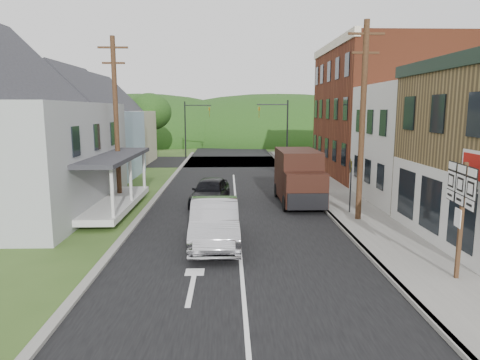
{
  "coord_description": "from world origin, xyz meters",
  "views": [
    {
      "loc": [
        -0.41,
        -15.63,
        5.16
      ],
      "look_at": [
        0.08,
        2.25,
        2.2
      ],
      "focal_mm": 32.0,
      "sensor_mm": 36.0,
      "label": 1
    }
  ],
  "objects": [
    {
      "name": "ground",
      "position": [
        0.0,
        0.0,
        0.0
      ],
      "size": [
        120.0,
        120.0,
        0.0
      ],
      "primitive_type": "plane",
      "color": "#2D4719",
      "rests_on": "ground"
    },
    {
      "name": "road",
      "position": [
        0.0,
        10.0,
        0.0
      ],
      "size": [
        9.0,
        90.0,
        0.02
      ],
      "primitive_type": "cube",
      "color": "black",
      "rests_on": "ground"
    },
    {
      "name": "cross_road",
      "position": [
        0.0,
        27.0,
        0.0
      ],
      "size": [
        60.0,
        9.0,
        0.02
      ],
      "primitive_type": "cube",
      "color": "black",
      "rests_on": "ground"
    },
    {
      "name": "sidewalk_right",
      "position": [
        5.9,
        8.0,
        0.07
      ],
      "size": [
        2.8,
        55.0,
        0.15
      ],
      "primitive_type": "cube",
      "color": "slate",
      "rests_on": "ground"
    },
    {
      "name": "curb_right",
      "position": [
        4.55,
        8.0,
        0.07
      ],
      "size": [
        0.2,
        55.0,
        0.15
      ],
      "primitive_type": "cube",
      "color": "slate",
      "rests_on": "ground"
    },
    {
      "name": "curb_left",
      "position": [
        -4.65,
        8.0,
        0.06
      ],
      "size": [
        0.3,
        55.0,
        0.12
      ],
      "primitive_type": "cube",
      "color": "slate",
      "rests_on": "ground"
    },
    {
      "name": "storefront_white",
      "position": [
        11.3,
        7.5,
        3.25
      ],
      "size": [
        8.0,
        7.0,
        6.5
      ],
      "primitive_type": "cube",
      "color": "silver",
      "rests_on": "ground"
    },
    {
      "name": "storefront_red",
      "position": [
        11.3,
        17.0,
        5.0
      ],
      "size": [
        8.0,
        12.0,
        10.0
      ],
      "primitive_type": "cube",
      "color": "maroon",
      "rests_on": "ground"
    },
    {
      "name": "house_blue",
      "position": [
        -11.0,
        17.0,
        3.69
      ],
      "size": [
        7.14,
        8.16,
        7.28
      ],
      "color": "#9CBDD5",
      "rests_on": "ground"
    },
    {
      "name": "house_cream",
      "position": [
        -11.5,
        26.0,
        3.69
      ],
      "size": [
        7.14,
        8.16,
        7.28
      ],
      "color": "#B8B38F",
      "rests_on": "ground"
    },
    {
      "name": "utility_pole_right",
      "position": [
        5.6,
        3.5,
        4.66
      ],
      "size": [
        1.6,
        0.26,
        9.0
      ],
      "color": "#472D19",
      "rests_on": "ground"
    },
    {
      "name": "utility_pole_left",
      "position": [
        -6.5,
        8.0,
        4.66
      ],
      "size": [
        1.6,
        0.26,
        9.0
      ],
      "color": "#472D19",
      "rests_on": "ground"
    },
    {
      "name": "traffic_signal_right",
      "position": [
        4.3,
        23.5,
        3.76
      ],
      "size": [
        2.87,
        0.2,
        6.0
      ],
      "color": "black",
      "rests_on": "ground"
    },
    {
      "name": "traffic_signal_left",
      "position": [
        -4.3,
        30.5,
        3.76
      ],
      "size": [
        2.87,
        0.2,
        6.0
      ],
      "color": "black",
      "rests_on": "ground"
    },
    {
      "name": "tree_left_d",
      "position": [
        -9.0,
        32.0,
        4.88
      ],
      "size": [
        4.8,
        4.8,
        6.94
      ],
      "color": "#382616",
      "rests_on": "ground"
    },
    {
      "name": "forested_ridge",
      "position": [
        0.0,
        55.0,
        0.0
      ],
      "size": [
        90.0,
        30.0,
        16.0
      ],
      "primitive_type": "ellipsoid",
      "color": "#173710",
      "rests_on": "ground"
    },
    {
      "name": "silver_sedan",
      "position": [
        -0.95,
        0.33,
        0.85
      ],
      "size": [
        1.95,
        5.22,
        1.71
      ],
      "primitive_type": "imported",
      "rotation": [
        0.0,
        0.0,
        0.03
      ],
      "color": "#B9B8BD",
      "rests_on": "ground"
    },
    {
      "name": "dark_sedan",
      "position": [
        -1.4,
        7.18,
        0.75
      ],
      "size": [
        2.36,
        4.59,
        1.5
      ],
      "primitive_type": "imported",
      "rotation": [
        0.0,
        0.0,
        -0.14
      ],
      "color": "black",
      "rests_on": "ground"
    },
    {
      "name": "delivery_van",
      "position": [
        3.46,
        7.45,
        1.49
      ],
      "size": [
        2.22,
        5.28,
        2.94
      ],
      "rotation": [
        0.0,
        0.0,
        0.01
      ],
      "color": "black",
      "rests_on": "ground"
    },
    {
      "name": "route_sign_cluster",
      "position": [
        6.39,
        -3.59,
        2.42
      ],
      "size": [
        0.33,
        2.0,
        3.51
      ],
      "rotation": [
        0.0,
        0.0,
        -0.13
      ],
      "color": "#472D19",
      "rests_on": "sidewalk_right"
    },
    {
      "name": "warning_sign",
      "position": [
        5.54,
        4.78,
        1.87
      ],
      "size": [
        0.16,
        0.74,
        2.69
      ],
      "rotation": [
        0.0,
        0.0,
        -0.14
      ],
      "color": "black",
      "rests_on": "sidewalk_right"
    }
  ]
}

